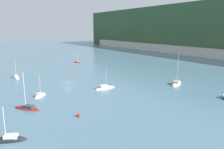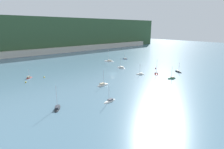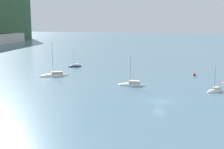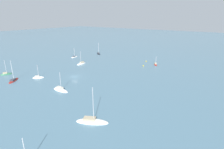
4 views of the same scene
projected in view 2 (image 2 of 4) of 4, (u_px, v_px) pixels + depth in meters
ground_plane at (113, 74)px, 106.92m from camera, size 600.00×600.00×0.00m
hillside_ridge at (32, 34)px, 210.27m from camera, size 363.42×77.13×38.27m
shore_town_strip at (47, 51)px, 183.73m from camera, size 308.90×6.00×6.00m
sailboat_0 at (121, 68)px, 121.25m from camera, size 2.63×7.57×8.10m
sailboat_1 at (140, 74)px, 104.61m from camera, size 4.87×4.93×6.95m
sailboat_2 at (57, 108)px, 60.68m from camera, size 4.90×6.21×8.99m
sailboat_3 at (172, 79)px, 96.01m from camera, size 5.52×3.56×7.95m
sailboat_4 at (103, 85)px, 85.17m from camera, size 6.59×2.06×8.54m
sailboat_5 at (109, 61)px, 144.45m from camera, size 6.51×9.01×11.17m
sailboat_6 at (125, 59)px, 155.23m from camera, size 3.69×5.07×7.03m
sailboat_7 at (110, 101)px, 66.62m from camera, size 6.07×2.21×7.04m
sailboat_8 at (178, 72)px, 110.49m from camera, size 4.23×6.52×7.09m
sailboat_9 at (156, 74)px, 106.03m from camera, size 7.22×6.14×9.69m
sailboat_10 at (29, 78)px, 97.30m from camera, size 4.62×3.80×5.76m
mooring_buoy_0 at (156, 68)px, 119.25m from camera, size 0.84×0.84×0.84m
mooring_buoy_1 at (44, 77)px, 98.20m from camera, size 0.67×0.67×0.67m
mooring_buoy_2 at (26, 82)px, 89.18m from camera, size 0.66×0.66×0.66m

